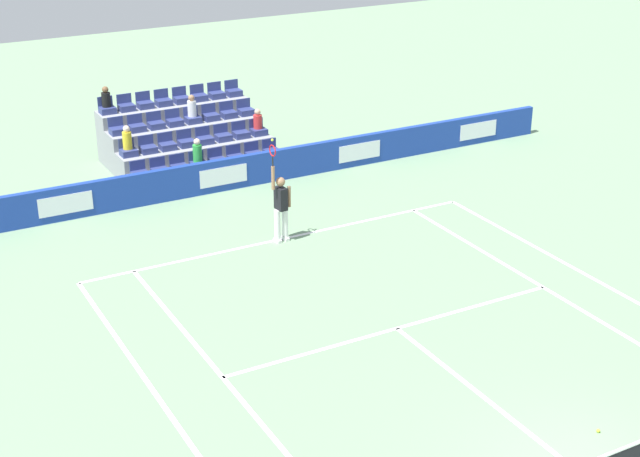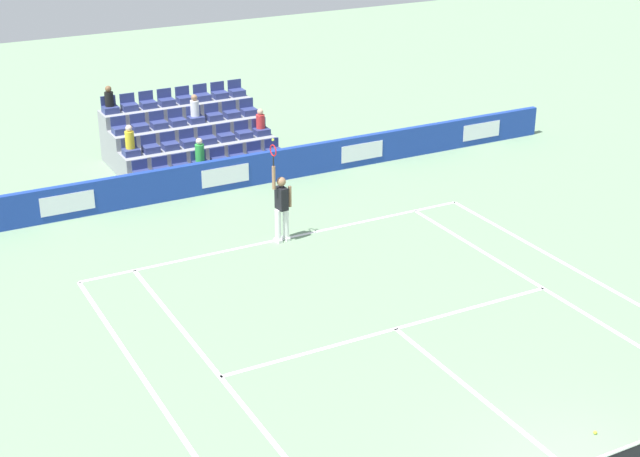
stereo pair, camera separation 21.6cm
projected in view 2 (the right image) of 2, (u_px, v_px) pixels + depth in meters
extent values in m
cube|color=white|center=(285.00, 238.00, 24.99)|extent=(10.97, 0.10, 0.01)
cube|color=white|center=(396.00, 329.00, 20.54)|extent=(8.23, 0.10, 0.01)
cube|color=white|center=(486.00, 402.00, 17.95)|extent=(0.10, 6.40, 0.01)
cube|color=white|center=(229.00, 388.00, 18.39)|extent=(0.10, 11.89, 0.01)
cube|color=white|center=(556.00, 296.00, 21.95)|extent=(0.10, 11.89, 0.01)
cube|color=white|center=(162.00, 407.00, 17.80)|extent=(0.10, 11.89, 0.01)
cube|color=white|center=(601.00, 284.00, 22.54)|extent=(0.10, 11.89, 0.01)
cube|color=white|center=(286.00, 240.00, 24.91)|extent=(0.10, 0.20, 0.01)
cube|color=#193899|center=(224.00, 175.00, 28.09)|extent=(23.50, 0.20, 0.98)
cube|color=white|center=(482.00, 131.00, 32.07)|extent=(1.50, 0.01, 0.55)
cube|color=white|center=(362.00, 152.00, 30.04)|extent=(1.50, 0.01, 0.55)
cube|color=white|center=(226.00, 176.00, 28.00)|extent=(1.50, 0.01, 0.55)
cube|color=white|center=(67.00, 203.00, 25.97)|extent=(1.50, 0.01, 0.55)
cube|color=white|center=(614.00, 452.00, 14.99)|extent=(11.77, 0.04, 0.04)
cylinder|color=white|center=(286.00, 224.00, 24.74)|extent=(0.16, 0.16, 0.90)
cylinder|color=white|center=(278.00, 226.00, 24.62)|extent=(0.16, 0.16, 0.90)
cube|color=white|center=(286.00, 238.00, 24.90)|extent=(0.14, 0.27, 0.08)
cube|color=white|center=(278.00, 240.00, 24.78)|extent=(0.14, 0.27, 0.08)
cube|color=black|center=(282.00, 198.00, 24.38)|extent=(0.25, 0.38, 0.60)
sphere|color=#9E7251|center=(281.00, 182.00, 24.20)|extent=(0.24, 0.24, 0.24)
cylinder|color=#9E7251|center=(274.00, 178.00, 24.03)|extent=(0.09, 0.09, 0.62)
cylinder|color=#9E7251|center=(290.00, 196.00, 24.44)|extent=(0.09, 0.09, 0.56)
cylinder|color=black|center=(273.00, 161.00, 23.85)|extent=(0.04, 0.04, 0.28)
torus|color=red|center=(273.00, 150.00, 23.74)|extent=(0.06, 0.31, 0.31)
sphere|color=#D1E533|center=(273.00, 140.00, 23.63)|extent=(0.07, 0.07, 0.07)
cube|color=gray|center=(211.00, 172.00, 29.07)|extent=(4.96, 0.95, 0.42)
cube|color=navy|center=(274.00, 152.00, 29.89)|extent=(0.48, 0.44, 0.20)
cube|color=navy|center=(271.00, 143.00, 29.95)|extent=(0.48, 0.04, 0.30)
cube|color=navy|center=(256.00, 155.00, 29.62)|extent=(0.48, 0.44, 0.20)
cube|color=navy|center=(254.00, 146.00, 29.68)|extent=(0.48, 0.04, 0.30)
cube|color=navy|center=(238.00, 158.00, 29.35)|extent=(0.48, 0.44, 0.20)
cube|color=navy|center=(235.00, 149.00, 29.42)|extent=(0.48, 0.04, 0.30)
cube|color=navy|center=(220.00, 161.00, 29.08)|extent=(0.48, 0.44, 0.20)
cube|color=navy|center=(217.00, 152.00, 29.15)|extent=(0.48, 0.04, 0.30)
cube|color=navy|center=(201.00, 165.00, 28.82)|extent=(0.48, 0.44, 0.20)
cube|color=navy|center=(198.00, 155.00, 28.88)|extent=(0.48, 0.04, 0.30)
cube|color=navy|center=(182.00, 168.00, 28.55)|extent=(0.48, 0.44, 0.20)
cube|color=navy|center=(179.00, 158.00, 28.61)|extent=(0.48, 0.04, 0.30)
cube|color=navy|center=(162.00, 171.00, 28.28)|extent=(0.48, 0.44, 0.20)
cube|color=navy|center=(159.00, 161.00, 28.34)|extent=(0.48, 0.04, 0.30)
cube|color=navy|center=(142.00, 174.00, 28.01)|extent=(0.48, 0.44, 0.20)
cube|color=navy|center=(139.00, 164.00, 28.08)|extent=(0.48, 0.04, 0.30)
cube|color=gray|center=(199.00, 157.00, 29.76)|extent=(4.96, 0.95, 0.84)
cube|color=navy|center=(261.00, 132.00, 30.49)|extent=(0.48, 0.44, 0.20)
cube|color=navy|center=(259.00, 122.00, 30.56)|extent=(0.48, 0.04, 0.30)
cube|color=navy|center=(244.00, 134.00, 30.22)|extent=(0.48, 0.44, 0.20)
cube|color=navy|center=(241.00, 125.00, 30.29)|extent=(0.48, 0.04, 0.30)
cube|color=navy|center=(226.00, 137.00, 29.96)|extent=(0.48, 0.44, 0.20)
cube|color=navy|center=(223.00, 128.00, 30.02)|extent=(0.48, 0.04, 0.30)
cube|color=navy|center=(208.00, 140.00, 29.69)|extent=(0.48, 0.44, 0.20)
cube|color=navy|center=(205.00, 131.00, 29.75)|extent=(0.48, 0.04, 0.30)
cube|color=navy|center=(189.00, 143.00, 29.42)|extent=(0.48, 0.44, 0.20)
cube|color=navy|center=(186.00, 133.00, 29.48)|extent=(0.48, 0.04, 0.30)
cube|color=navy|center=(170.00, 146.00, 29.15)|extent=(0.48, 0.44, 0.20)
cube|color=navy|center=(167.00, 136.00, 29.21)|extent=(0.48, 0.04, 0.30)
cube|color=navy|center=(151.00, 149.00, 28.88)|extent=(0.48, 0.44, 0.20)
cube|color=navy|center=(148.00, 139.00, 28.95)|extent=(0.48, 0.04, 0.30)
cube|color=navy|center=(131.00, 152.00, 28.62)|extent=(0.48, 0.44, 0.20)
cube|color=navy|center=(129.00, 142.00, 28.68)|extent=(0.48, 0.04, 0.30)
cube|color=gray|center=(188.00, 142.00, 30.45)|extent=(4.96, 0.95, 1.26)
cube|color=navy|center=(249.00, 112.00, 31.10)|extent=(0.48, 0.44, 0.20)
cube|color=navy|center=(246.00, 103.00, 31.16)|extent=(0.48, 0.04, 0.30)
cube|color=navy|center=(232.00, 114.00, 30.83)|extent=(0.48, 0.44, 0.20)
cube|color=navy|center=(229.00, 105.00, 30.89)|extent=(0.48, 0.04, 0.30)
cube|color=navy|center=(214.00, 117.00, 30.56)|extent=(0.48, 0.44, 0.20)
cube|color=navy|center=(211.00, 108.00, 30.62)|extent=(0.48, 0.04, 0.30)
cube|color=navy|center=(196.00, 119.00, 30.29)|extent=(0.48, 0.44, 0.20)
cube|color=navy|center=(193.00, 110.00, 30.35)|extent=(0.48, 0.04, 0.30)
cube|color=navy|center=(178.00, 122.00, 30.02)|extent=(0.48, 0.44, 0.20)
cube|color=navy|center=(175.00, 113.00, 30.09)|extent=(0.48, 0.04, 0.30)
cube|color=navy|center=(159.00, 125.00, 29.75)|extent=(0.48, 0.44, 0.20)
cube|color=navy|center=(156.00, 115.00, 29.82)|extent=(0.48, 0.04, 0.30)
cube|color=navy|center=(140.00, 127.00, 29.49)|extent=(0.48, 0.44, 0.20)
cube|color=navy|center=(137.00, 118.00, 29.55)|extent=(0.48, 0.04, 0.30)
cube|color=navy|center=(121.00, 130.00, 29.22)|extent=(0.48, 0.44, 0.20)
cube|color=navy|center=(118.00, 121.00, 29.28)|extent=(0.48, 0.04, 0.30)
cube|color=gray|center=(177.00, 128.00, 31.13)|extent=(4.96, 0.95, 1.68)
cube|color=navy|center=(237.00, 92.00, 31.70)|extent=(0.48, 0.44, 0.20)
cube|color=navy|center=(234.00, 84.00, 31.76)|extent=(0.48, 0.04, 0.30)
cube|color=navy|center=(220.00, 95.00, 31.43)|extent=(0.48, 0.44, 0.20)
cube|color=navy|center=(217.00, 86.00, 31.49)|extent=(0.48, 0.04, 0.30)
cube|color=navy|center=(202.00, 97.00, 31.16)|extent=(0.48, 0.44, 0.20)
cube|color=navy|center=(200.00, 88.00, 31.23)|extent=(0.48, 0.04, 0.30)
cube|color=navy|center=(185.00, 100.00, 30.89)|extent=(0.48, 0.44, 0.20)
cube|color=navy|center=(182.00, 91.00, 30.96)|extent=(0.48, 0.04, 0.30)
cube|color=navy|center=(167.00, 102.00, 30.63)|extent=(0.48, 0.44, 0.20)
cube|color=navy|center=(164.00, 93.00, 30.69)|extent=(0.48, 0.04, 0.30)
cube|color=navy|center=(148.00, 104.00, 30.36)|extent=(0.48, 0.44, 0.20)
cube|color=navy|center=(146.00, 95.00, 30.42)|extent=(0.48, 0.04, 0.30)
cube|color=navy|center=(130.00, 107.00, 30.09)|extent=(0.48, 0.44, 0.20)
cube|color=navy|center=(127.00, 98.00, 30.15)|extent=(0.48, 0.04, 0.30)
cube|color=navy|center=(111.00, 110.00, 29.82)|extent=(0.48, 0.44, 0.20)
cube|color=navy|center=(108.00, 100.00, 29.88)|extent=(0.48, 0.04, 0.30)
cylinder|color=red|center=(260.00, 121.00, 30.40)|extent=(0.28, 0.28, 0.45)
sphere|color=#D3A884|center=(260.00, 112.00, 30.28)|extent=(0.20, 0.20, 0.20)
cylinder|color=white|center=(195.00, 108.00, 30.19)|extent=(0.28, 0.28, 0.51)
sphere|color=#9E7251|center=(194.00, 98.00, 30.05)|extent=(0.20, 0.20, 0.20)
cylinder|color=yellow|center=(130.00, 140.00, 28.51)|extent=(0.28, 0.28, 0.53)
sphere|color=beige|center=(129.00, 128.00, 28.36)|extent=(0.20, 0.20, 0.20)
cylinder|color=green|center=(200.00, 153.00, 28.71)|extent=(0.28, 0.28, 0.53)
sphere|color=beige|center=(199.00, 141.00, 28.57)|extent=(0.20, 0.20, 0.20)
cylinder|color=black|center=(109.00, 99.00, 29.73)|extent=(0.28, 0.28, 0.46)
sphere|color=brown|center=(108.00, 89.00, 29.60)|extent=(0.20, 0.20, 0.20)
sphere|color=#D1E533|center=(595.00, 432.00, 17.00)|extent=(0.07, 0.07, 0.07)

